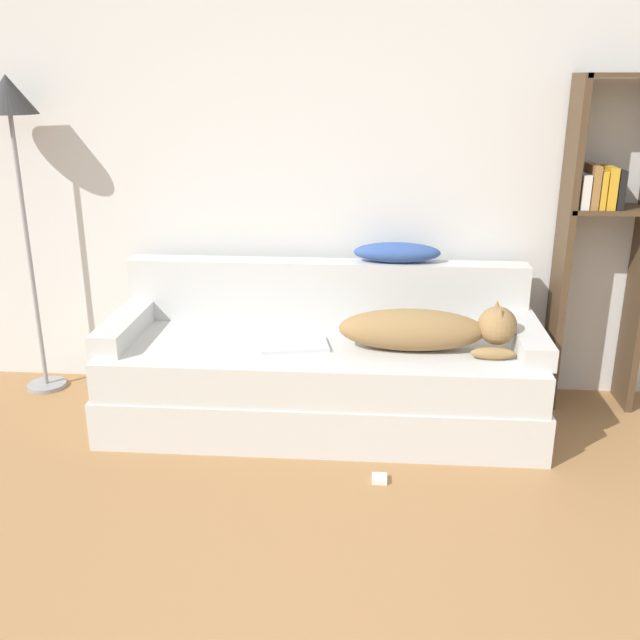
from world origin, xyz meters
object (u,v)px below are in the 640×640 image
object	(u,v)px
couch	(321,383)
laptop	(294,345)
bookshelf	(604,228)
power_adapter	(379,479)
dog	(428,329)
throw_pillow	(397,252)
floor_lamp	(11,122)

from	to	relation	value
couch	laptop	size ratio (longest dim) A/B	5.93
bookshelf	power_adapter	size ratio (longest dim) A/B	25.54
dog	laptop	distance (m)	0.67
throw_pillow	floor_lamp	size ratio (longest dim) A/B	0.27
dog	bookshelf	world-z (taller)	bookshelf
bookshelf	dog	bearing A→B (deg)	-154.93
dog	floor_lamp	xyz separation A→B (m)	(-2.16, 0.38, 0.94)
power_adapter	laptop	bearing A→B (deg)	131.54
throw_pillow	bookshelf	world-z (taller)	bookshelf
throw_pillow	bookshelf	distance (m)	1.07
floor_lamp	laptop	bearing A→B (deg)	-14.33
throw_pillow	laptop	bearing A→B (deg)	-139.93
throw_pillow	bookshelf	size ratio (longest dim) A/B	0.27
laptop	dog	bearing A→B (deg)	-11.31
couch	floor_lamp	xyz separation A→B (m)	(-1.63, 0.30, 1.28)
couch	throw_pillow	bearing A→B (deg)	42.77
floor_lamp	power_adapter	size ratio (longest dim) A/B	25.46
bookshelf	couch	bearing A→B (deg)	-166.21
couch	bookshelf	distance (m)	1.66
dog	floor_lamp	world-z (taller)	floor_lamp
power_adapter	throw_pillow	bearing A→B (deg)	85.55
floor_lamp	power_adapter	world-z (taller)	floor_lamp
laptop	power_adapter	distance (m)	0.79
laptop	couch	bearing A→B (deg)	19.11
dog	power_adapter	bearing A→B (deg)	-113.94
dog	throw_pillow	bearing A→B (deg)	109.72
couch	floor_lamp	bearing A→B (deg)	169.47
floor_lamp	couch	bearing A→B (deg)	-10.53
dog	bookshelf	size ratio (longest dim) A/B	0.50
bookshelf	power_adapter	distance (m)	1.75
power_adapter	dog	bearing A→B (deg)	66.06
dog	laptop	bearing A→B (deg)	-179.33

